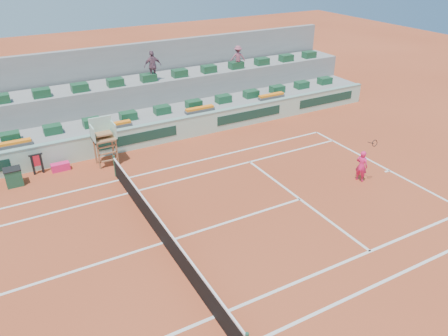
{
  "coord_description": "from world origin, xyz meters",
  "views": [
    {
      "loc": [
        -4.36,
        -12.57,
        10.02
      ],
      "look_at": [
        4.0,
        2.5,
        1.0
      ],
      "focal_mm": 35.0,
      "sensor_mm": 36.0,
      "label": 1
    }
  ],
  "objects_px": {
    "umpire_chair": "(103,135)",
    "tennis_player": "(362,166)",
    "player_bag": "(60,167)",
    "drink_cooler_a": "(14,177)"
  },
  "relations": [
    {
      "from": "player_bag",
      "to": "tennis_player",
      "type": "relative_size",
      "value": 0.38
    },
    {
      "from": "drink_cooler_a",
      "to": "tennis_player",
      "type": "height_order",
      "value": "tennis_player"
    },
    {
      "from": "player_bag",
      "to": "tennis_player",
      "type": "height_order",
      "value": "tennis_player"
    },
    {
      "from": "drink_cooler_a",
      "to": "tennis_player",
      "type": "xyz_separation_m",
      "value": [
        14.2,
        -7.37,
        0.35
      ]
    },
    {
      "from": "umpire_chair",
      "to": "drink_cooler_a",
      "type": "relative_size",
      "value": 2.86
    },
    {
      "from": "umpire_chair",
      "to": "tennis_player",
      "type": "height_order",
      "value": "umpire_chair"
    },
    {
      "from": "umpire_chair",
      "to": "tennis_player",
      "type": "relative_size",
      "value": 1.05
    },
    {
      "from": "umpire_chair",
      "to": "tennis_player",
      "type": "xyz_separation_m",
      "value": [
        9.89,
        -7.5,
        -0.77
      ]
    },
    {
      "from": "player_bag",
      "to": "drink_cooler_a",
      "type": "relative_size",
      "value": 1.02
    },
    {
      "from": "player_bag",
      "to": "drink_cooler_a",
      "type": "bearing_deg",
      "value": -167.37
    }
  ]
}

